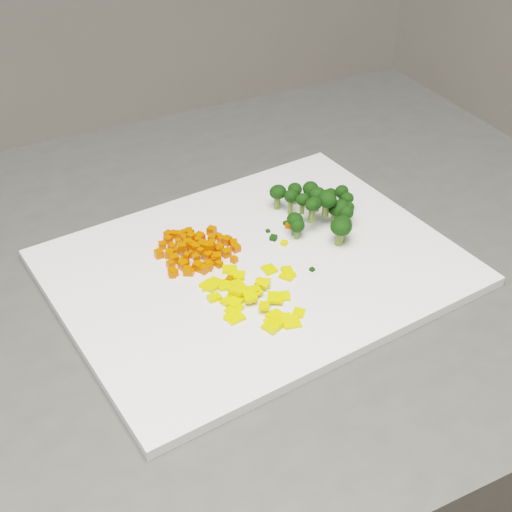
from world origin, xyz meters
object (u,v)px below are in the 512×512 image
cutting_board (256,268)px  broccoli_pile (312,204)px  pepper_pile (254,292)px  carrot_pile (195,244)px  counter_block (213,511)px

cutting_board → broccoli_pile: broccoli_pile is taller
cutting_board → pepper_pile: pepper_pile is taller
broccoli_pile → carrot_pile: bearing=173.6°
cutting_board → pepper_pile: 0.06m
carrot_pile → broccoli_pile: broccoli_pile is taller
counter_block → cutting_board: (0.05, -0.04, 0.46)m
counter_block → broccoli_pile: size_ratio=9.38×
pepper_pile → broccoli_pile: 0.15m
pepper_pile → broccoli_pile: bearing=32.2°
counter_block → broccoli_pile: (0.14, -0.01, 0.49)m
cutting_board → carrot_pile: carrot_pile is taller
cutting_board → broccoli_pile: bearing=19.4°
counter_block → pepper_pile: bearing=-80.5°
cutting_board → pepper_pile: size_ratio=3.88×
pepper_pile → carrot_pile: bearing=99.0°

